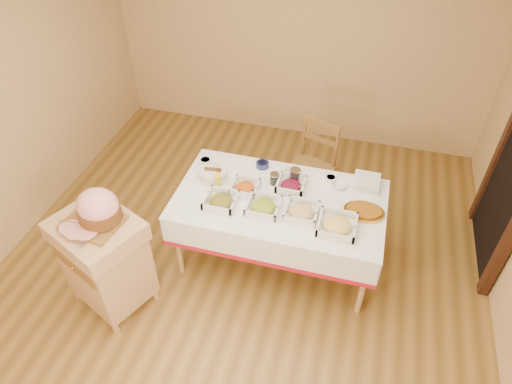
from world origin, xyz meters
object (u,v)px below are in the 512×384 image
at_px(preserve_jar_right, 295,176).
at_px(mustard_bottle, 218,180).
at_px(preserve_jar_left, 274,179).
at_px(plate_stack, 366,182).
at_px(brass_platter, 364,211).
at_px(butcher_cart, 105,258).
at_px(dining_table, 279,212).
at_px(bread_basket, 213,174).
at_px(dining_chair, 311,167).
at_px(ham_on_board, 97,210).

relative_size(preserve_jar_right, mustard_bottle, 0.75).
height_order(preserve_jar_left, plate_stack, preserve_jar_left).
distance_m(plate_stack, brass_platter, 0.36).
bearing_deg(preserve_jar_right, butcher_cart, -140.03).
bearing_deg(dining_table, butcher_cart, -146.23).
bearing_deg(bread_basket, plate_stack, 11.21).
bearing_deg(dining_chair, brass_platter, -55.60).
relative_size(dining_table, dining_chair, 1.88).
distance_m(dining_chair, ham_on_board, 2.22).
xyz_separation_m(dining_table, preserve_jar_left, (-0.10, 0.19, 0.21)).
xyz_separation_m(mustard_bottle, bread_basket, (-0.08, 0.10, -0.03)).
xyz_separation_m(butcher_cart, mustard_bottle, (0.70, 0.86, 0.31)).
bearing_deg(plate_stack, dining_table, -151.96).
distance_m(mustard_bottle, bread_basket, 0.13).
bearing_deg(butcher_cart, bread_basket, 56.91).
distance_m(dining_chair, plate_stack, 0.79).
distance_m(butcher_cart, ham_on_board, 0.53).
height_order(dining_table, ham_on_board, ham_on_board).
bearing_deg(ham_on_board, dining_table, 33.60).
distance_m(preserve_jar_left, brass_platter, 0.83).
distance_m(ham_on_board, bread_basket, 1.11).
height_order(bread_basket, plate_stack, bread_basket).
distance_m(dining_table, butcher_cart, 1.53).
bearing_deg(plate_stack, preserve_jar_right, -171.07).
height_order(butcher_cart, preserve_jar_right, butcher_cart).
distance_m(ham_on_board, preserve_jar_right, 1.71).
height_order(dining_table, dining_chair, dining_chair).
height_order(dining_chair, preserve_jar_right, dining_chair).
bearing_deg(preserve_jar_right, plate_stack, 8.93).
xyz_separation_m(dining_chair, brass_platter, (0.57, -0.84, 0.28)).
xyz_separation_m(butcher_cart, preserve_jar_left, (1.17, 1.04, 0.28)).
bearing_deg(plate_stack, mustard_bottle, -163.85).
bearing_deg(bread_basket, preserve_jar_right, 13.20).
distance_m(dining_table, plate_stack, 0.82).
bearing_deg(dining_table, bread_basket, 170.54).
xyz_separation_m(dining_table, bread_basket, (-0.65, 0.11, 0.21)).
bearing_deg(bread_basket, dining_chair, 43.07).
relative_size(dining_table, brass_platter, 5.32).
height_order(dining_table, butcher_cart, butcher_cart).
relative_size(butcher_cart, preserve_jar_left, 8.64).
bearing_deg(butcher_cart, preserve_jar_left, 41.48).
relative_size(ham_on_board, bread_basket, 1.80).
height_order(bread_basket, brass_platter, bread_basket).
relative_size(dining_chair, plate_stack, 4.30).
relative_size(dining_table, bread_basket, 7.21).
xyz_separation_m(dining_chair, preserve_jar_right, (-0.07, -0.57, 0.32)).
height_order(ham_on_board, mustard_bottle, ham_on_board).
relative_size(ham_on_board, preserve_jar_right, 3.60).
bearing_deg(bread_basket, ham_on_board, -122.09).
bearing_deg(brass_platter, preserve_jar_right, 157.79).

